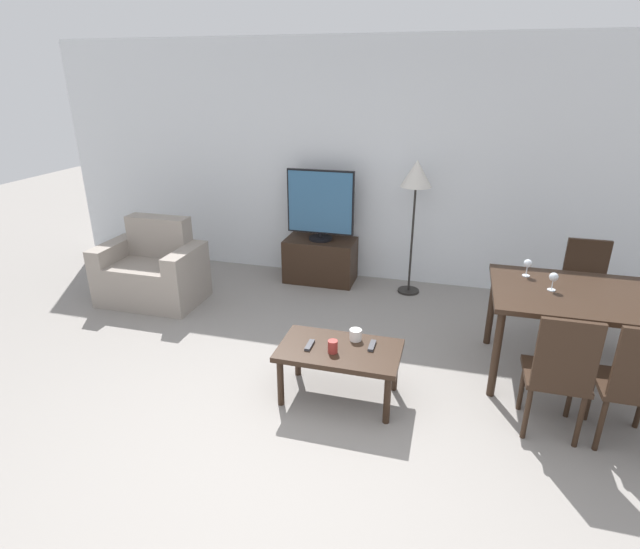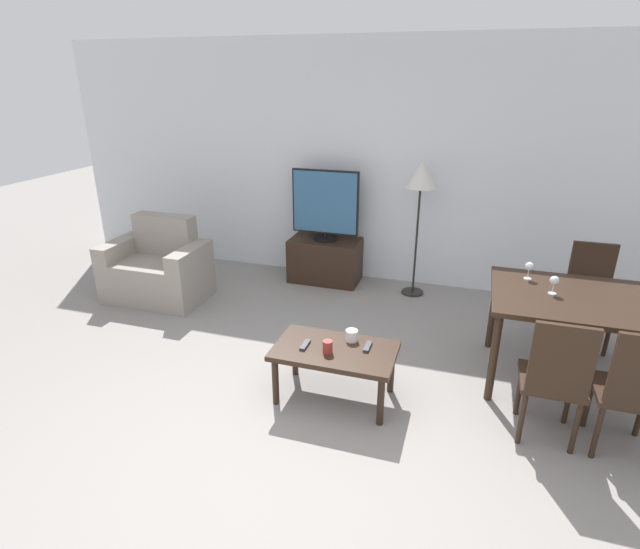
{
  "view_description": "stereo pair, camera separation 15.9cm",
  "coord_description": "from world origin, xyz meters",
  "px_view_note": "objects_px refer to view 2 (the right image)",
  "views": [
    {
      "loc": [
        0.89,
        -2.31,
        2.3
      ],
      "look_at": [
        -0.2,
        1.65,
        0.65
      ],
      "focal_mm": 28.0,
      "sensor_mm": 36.0,
      "label": 1
    },
    {
      "loc": [
        1.05,
        -2.26,
        2.3
      ],
      "look_at": [
        -0.2,
        1.65,
        0.65
      ],
      "focal_mm": 28.0,
      "sensor_mm": 36.0,
      "label": 2
    }
  ],
  "objects_px": {
    "remote_primary": "(368,347)",
    "remote_secondary": "(305,345)",
    "tv": "(325,205)",
    "dining_chair_far": "(589,290)",
    "dining_chair_near_right": "(634,389)",
    "tv_stand": "(325,260)",
    "cup_white_near": "(352,335)",
    "armchair": "(158,270)",
    "wine_glass_left": "(529,267)",
    "dining_table": "(579,307)",
    "coffee_table": "(335,355)",
    "cup_colored_far": "(328,347)",
    "dining_chair_near": "(555,376)",
    "wine_glass_center": "(554,282)",
    "floor_lamp": "(421,181)"
  },
  "relations": [
    {
      "from": "remote_primary",
      "to": "remote_secondary",
      "type": "bearing_deg",
      "value": -165.41
    },
    {
      "from": "tv",
      "to": "dining_chair_far",
      "type": "distance_m",
      "value": 2.8
    },
    {
      "from": "dining_chair_near_right",
      "to": "remote_primary",
      "type": "bearing_deg",
      "value": 175.91
    },
    {
      "from": "tv_stand",
      "to": "cup_white_near",
      "type": "relative_size",
      "value": 8.74
    },
    {
      "from": "armchair",
      "to": "dining_chair_far",
      "type": "height_order",
      "value": "dining_chair_far"
    },
    {
      "from": "tv_stand",
      "to": "remote_secondary",
      "type": "height_order",
      "value": "tv_stand"
    },
    {
      "from": "remote_secondary",
      "to": "wine_glass_left",
      "type": "relative_size",
      "value": 1.03
    },
    {
      "from": "dining_chair_far",
      "to": "cup_white_near",
      "type": "relative_size",
      "value": 9.86
    },
    {
      "from": "dining_table",
      "to": "cup_white_near",
      "type": "distance_m",
      "value": 1.73
    },
    {
      "from": "dining_table",
      "to": "remote_primary",
      "type": "distance_m",
      "value": 1.64
    },
    {
      "from": "coffee_table",
      "to": "remote_primary",
      "type": "height_order",
      "value": "remote_primary"
    },
    {
      "from": "cup_colored_far",
      "to": "dining_chair_far",
      "type": "bearing_deg",
      "value": 39.37
    },
    {
      "from": "dining_chair_near",
      "to": "dining_chair_far",
      "type": "height_order",
      "value": "same"
    },
    {
      "from": "dining_table",
      "to": "dining_chair_near",
      "type": "xyz_separation_m",
      "value": [
        -0.22,
        -0.79,
        -0.16
      ]
    },
    {
      "from": "coffee_table",
      "to": "dining_table",
      "type": "distance_m",
      "value": 1.89
    },
    {
      "from": "armchair",
      "to": "dining_chair_near_right",
      "type": "relative_size",
      "value": 1.14
    },
    {
      "from": "remote_primary",
      "to": "cup_colored_far",
      "type": "xyz_separation_m",
      "value": [
        -0.26,
        -0.15,
        0.04
      ]
    },
    {
      "from": "dining_chair_near_right",
      "to": "dining_table",
      "type": "bearing_deg",
      "value": 105.85
    },
    {
      "from": "wine_glass_left",
      "to": "tv_stand",
      "type": "bearing_deg",
      "value": 149.95
    },
    {
      "from": "dining_chair_near",
      "to": "remote_secondary",
      "type": "distance_m",
      "value": 1.7
    },
    {
      "from": "tv_stand",
      "to": "cup_colored_far",
      "type": "xyz_separation_m",
      "value": [
        0.72,
        -2.28,
        0.22
      ]
    },
    {
      "from": "remote_secondary",
      "to": "wine_glass_left",
      "type": "distance_m",
      "value": 1.92
    },
    {
      "from": "wine_glass_center",
      "to": "dining_chair_far",
      "type": "bearing_deg",
      "value": 61.8
    },
    {
      "from": "wine_glass_center",
      "to": "cup_white_near",
      "type": "bearing_deg",
      "value": -157.45
    },
    {
      "from": "tv_stand",
      "to": "wine_glass_center",
      "type": "distance_m",
      "value": 2.76
    },
    {
      "from": "floor_lamp",
      "to": "remote_primary",
      "type": "bearing_deg",
      "value": -92.01
    },
    {
      "from": "remote_secondary",
      "to": "wine_glass_left",
      "type": "xyz_separation_m",
      "value": [
        1.56,
        1.03,
        0.42
      ]
    },
    {
      "from": "dining_table",
      "to": "dining_chair_near_right",
      "type": "bearing_deg",
      "value": -74.15
    },
    {
      "from": "armchair",
      "to": "remote_primary",
      "type": "distance_m",
      "value": 2.81
    },
    {
      "from": "dining_chair_near_right",
      "to": "remote_secondary",
      "type": "relative_size",
      "value": 6.14
    },
    {
      "from": "tv_stand",
      "to": "dining_chair_far",
      "type": "height_order",
      "value": "dining_chair_far"
    },
    {
      "from": "dining_chair_near",
      "to": "cup_white_near",
      "type": "bearing_deg",
      "value": 172.16
    },
    {
      "from": "dining_chair_far",
      "to": "cup_colored_far",
      "type": "relative_size",
      "value": 9.72
    },
    {
      "from": "dining_chair_near_right",
      "to": "wine_glass_left",
      "type": "bearing_deg",
      "value": 119.53
    },
    {
      "from": "tv",
      "to": "wine_glass_center",
      "type": "bearing_deg",
      "value": -33.11
    },
    {
      "from": "wine_glass_left",
      "to": "floor_lamp",
      "type": "bearing_deg",
      "value": 132.14
    },
    {
      "from": "armchair",
      "to": "dining_chair_near_right",
      "type": "height_order",
      "value": "dining_chair_near_right"
    },
    {
      "from": "tv",
      "to": "cup_colored_far",
      "type": "height_order",
      "value": "tv"
    },
    {
      "from": "dining_chair_near",
      "to": "dining_chair_far",
      "type": "xyz_separation_m",
      "value": [
        0.45,
        1.58,
        0.0
      ]
    },
    {
      "from": "armchair",
      "to": "tv",
      "type": "height_order",
      "value": "tv"
    },
    {
      "from": "wine_glass_left",
      "to": "cup_white_near",
      "type": "bearing_deg",
      "value": -145.94
    },
    {
      "from": "dining_chair_near_right",
      "to": "remote_primary",
      "type": "height_order",
      "value": "dining_chair_near_right"
    },
    {
      "from": "armchair",
      "to": "floor_lamp",
      "type": "distance_m",
      "value": 2.97
    },
    {
      "from": "cup_white_near",
      "to": "armchair",
      "type": "bearing_deg",
      "value": 156.79
    },
    {
      "from": "coffee_table",
      "to": "cup_colored_far",
      "type": "xyz_separation_m",
      "value": [
        -0.03,
        -0.07,
        0.1
      ]
    },
    {
      "from": "tv",
      "to": "dining_chair_far",
      "type": "xyz_separation_m",
      "value": [
        2.69,
        -0.67,
        -0.42
      ]
    },
    {
      "from": "dining_chair_near",
      "to": "wine_glass_left",
      "type": "xyz_separation_m",
      "value": [
        -0.14,
        1.04,
        0.35
      ]
    },
    {
      "from": "tv_stand",
      "to": "cup_white_near",
      "type": "height_order",
      "value": "tv_stand"
    },
    {
      "from": "dining_table",
      "to": "dining_chair_far",
      "type": "bearing_deg",
      "value": 74.15
    },
    {
      "from": "tv",
      "to": "wine_glass_center",
      "type": "height_order",
      "value": "tv"
    }
  ]
}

